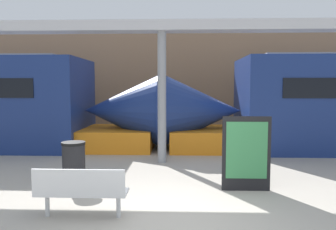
{
  "coord_description": "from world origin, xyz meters",
  "views": [
    {
      "loc": [
        0.1,
        -4.92,
        2.11
      ],
      "look_at": [
        -0.21,
        3.5,
        1.4
      ],
      "focal_mm": 35.0,
      "sensor_mm": 36.0,
      "label": 1
    }
  ],
  "objects_px": {
    "poster_board": "(246,153)",
    "support_column_near": "(162,98)",
    "bench_near": "(81,189)",
    "trash_bin": "(74,163)"
  },
  "relations": [
    {
      "from": "trash_bin",
      "to": "support_column_near",
      "type": "height_order",
      "value": "support_column_near"
    },
    {
      "from": "bench_near",
      "to": "poster_board",
      "type": "distance_m",
      "value": 3.34
    },
    {
      "from": "poster_board",
      "to": "support_column_near",
      "type": "height_order",
      "value": "support_column_near"
    },
    {
      "from": "trash_bin",
      "to": "poster_board",
      "type": "distance_m",
      "value": 3.67
    },
    {
      "from": "poster_board",
      "to": "support_column_near",
      "type": "bearing_deg",
      "value": 126.69
    },
    {
      "from": "support_column_near",
      "to": "bench_near",
      "type": "bearing_deg",
      "value": -104.79
    },
    {
      "from": "support_column_near",
      "to": "trash_bin",
      "type": "bearing_deg",
      "value": -128.86
    },
    {
      "from": "bench_near",
      "to": "support_column_near",
      "type": "distance_m",
      "value": 4.41
    },
    {
      "from": "bench_near",
      "to": "support_column_near",
      "type": "height_order",
      "value": "support_column_near"
    },
    {
      "from": "poster_board",
      "to": "bench_near",
      "type": "bearing_deg",
      "value": -151.82
    }
  ]
}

